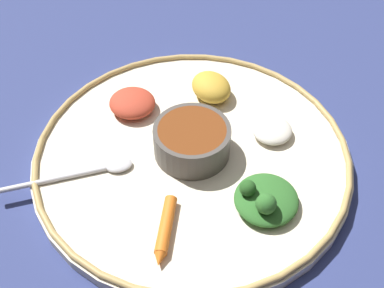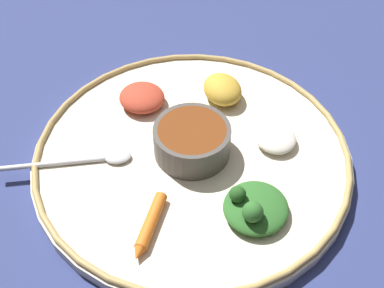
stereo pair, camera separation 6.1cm
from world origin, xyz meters
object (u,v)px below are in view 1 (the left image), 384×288
Objects in this scene: greens_pile at (265,199)px; carrot_near_spoon at (165,229)px; spoon at (87,172)px; center_bowl at (192,140)px.

greens_pile is 0.12m from carrot_near_spoon.
spoon is at bearing 38.53° from greens_pile.
spoon is 1.53× the size of greens_pile.
center_bowl is 1.34× the size of carrot_near_spoon.
center_bowl is at bearing -112.85° from spoon.
center_bowl reaches higher than spoon.
center_bowl is 0.93× the size of greens_pile.
carrot_near_spoon is at bearing 127.47° from center_bowl.
greens_pile reaches higher than spoon.
greens_pile is (-0.12, -0.01, -0.01)m from center_bowl.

